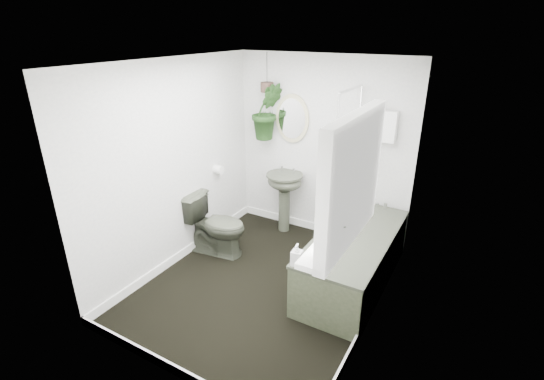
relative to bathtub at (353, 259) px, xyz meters
The scene contains 22 objects.
floor 0.99m from the bathtub, 147.99° to the right, with size 2.30×2.80×0.02m, color black.
ceiling 2.23m from the bathtub, 147.99° to the right, with size 2.30×2.80×0.02m, color white.
wall_back 1.49m from the bathtub, 131.32° to the left, with size 2.30×0.02×2.30m, color silver.
wall_front 2.24m from the bathtub, 112.73° to the right, with size 2.30×0.02×2.30m, color silver.
wall_left 2.20m from the bathtub, 165.69° to the right, with size 0.02×2.80×2.30m, color silver.
wall_right 1.06m from the bathtub, 54.25° to the right, with size 0.02×2.80×2.30m, color silver.
skirting 0.97m from the bathtub, 147.99° to the right, with size 2.30×2.80×0.10m, color white.
bathtub is the anchor object (origin of this frame).
bath_screen 1.15m from the bathtub, 123.96° to the left, with size 0.04×0.72×1.40m, color silver, non-canonical shape.
shower_box 1.51m from the bathtub, 90.00° to the left, with size 0.20×0.10×0.35m, color white.
oval_mirror 1.92m from the bathtub, 144.20° to the left, with size 0.46×0.03×0.62m, color #BFB88B.
wall_sconce 2.13m from the bathtub, 151.84° to the left, with size 0.04×0.04×0.22m, color black.
toilet_roll_holder 2.01m from the bathtub, behind, with size 0.11×0.11×0.11m, color white.
window_recess 1.84m from the bathtub, 76.41° to the right, with size 0.08×1.00×0.90m, color white.
window_sill 1.54m from the bathtub, 79.61° to the right, with size 0.18×1.00×0.04m, color white.
window_blinds 1.83m from the bathtub, 78.46° to the right, with size 0.01×0.86×0.76m, color white.
toilet 1.67m from the bathtub, behind, with size 0.42×0.73×0.74m, color #393E31.
pedestal_sink 1.39m from the bathtub, 150.25° to the left, with size 0.48×0.41×0.81m, color #393E31, non-canonical shape.
sill_plant 1.77m from the bathtub, 79.92° to the right, with size 0.19×0.17×0.21m, color black.
hanging_plant 2.12m from the bathtub, 153.43° to the left, with size 0.40×0.32×0.72m, color black.
soap_bottle 0.93m from the bathtub, 110.16° to the right, with size 0.10×0.10×0.21m, color black.
hanging_pot 2.31m from the bathtub, 153.43° to the left, with size 0.16×0.16×0.12m, color #3E2B24.
Camera 1 is at (1.82, -3.04, 2.59)m, focal length 26.00 mm.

